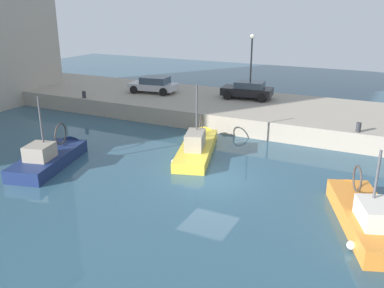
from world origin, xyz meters
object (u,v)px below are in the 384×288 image
(parked_car_silver, at_px, (154,84))
(quay_streetlamp, at_px, (251,56))
(mooring_bollard_mid, at_px, (359,127))
(mooring_bollard_north, at_px, (84,94))
(fishing_boat_yellow, at_px, (198,149))
(fishing_boat_orange, at_px, (362,220))
(fishing_boat_navy, at_px, (53,161))
(parked_car_black, at_px, (248,90))

(parked_car_silver, relative_size, quay_streetlamp, 0.84)
(mooring_bollard_mid, height_order, mooring_bollard_north, same)
(fishing_boat_yellow, relative_size, fishing_boat_orange, 1.07)
(fishing_boat_navy, distance_m, mooring_bollard_north, 10.90)
(fishing_boat_yellow, height_order, fishing_boat_navy, fishing_boat_yellow)
(mooring_bollard_north, bearing_deg, mooring_bollard_mid, -90.00)
(fishing_boat_yellow, distance_m, parked_car_silver, 11.64)
(fishing_boat_yellow, height_order, fishing_boat_orange, fishing_boat_yellow)
(parked_car_silver, bearing_deg, quay_streetlamp, -79.10)
(parked_car_black, bearing_deg, mooring_bollard_mid, -122.56)
(parked_car_silver, distance_m, mooring_bollard_north, 5.64)
(fishing_boat_navy, bearing_deg, fishing_boat_yellow, -50.24)
(fishing_boat_orange, distance_m, parked_car_silver, 21.61)
(mooring_bollard_mid, bearing_deg, fishing_boat_navy, 122.73)
(mooring_bollard_mid, bearing_deg, fishing_boat_yellow, 116.58)
(fishing_boat_orange, bearing_deg, mooring_bollard_mid, 7.53)
(parked_car_silver, xyz_separation_m, mooring_bollard_north, (-4.16, 3.79, -0.40))
(fishing_boat_navy, xyz_separation_m, quay_streetlamp, (14.89, -5.93, 4.34))
(mooring_bollard_north, bearing_deg, parked_car_silver, -42.37)
(fishing_boat_navy, distance_m, parked_car_silver, 13.64)
(fishing_boat_yellow, height_order, mooring_bollard_mid, fishing_boat_yellow)
(mooring_bollard_mid, xyz_separation_m, quay_streetlamp, (5.65, 8.45, 2.98))
(parked_car_black, distance_m, parked_car_silver, 7.75)
(fishing_boat_orange, xyz_separation_m, fishing_boat_navy, (-0.63, 15.52, -0.01))
(fishing_boat_yellow, relative_size, mooring_bollard_mid, 12.97)
(fishing_boat_navy, xyz_separation_m, parked_car_black, (14.71, -5.81, 1.78))
(fishing_boat_yellow, distance_m, quay_streetlamp, 10.67)
(fishing_boat_orange, relative_size, quay_streetlamp, 1.38)
(fishing_boat_yellow, distance_m, mooring_bollard_mid, 9.27)
(fishing_boat_orange, height_order, parked_car_silver, fishing_boat_orange)
(quay_streetlamp, bearing_deg, fishing_boat_orange, -146.09)
(parked_car_silver, bearing_deg, fishing_boat_orange, -126.35)
(fishing_boat_yellow, relative_size, quay_streetlamp, 1.48)
(fishing_boat_orange, relative_size, mooring_bollard_mid, 12.10)
(parked_car_black, distance_m, mooring_bollard_north, 12.68)
(parked_car_silver, xyz_separation_m, quay_streetlamp, (1.49, -7.76, 2.58))
(fishing_boat_yellow, bearing_deg, fishing_boat_navy, 129.76)
(fishing_boat_orange, relative_size, parked_car_black, 1.67)
(fishing_boat_orange, height_order, mooring_bollard_north, fishing_boat_orange)
(fishing_boat_orange, distance_m, mooring_bollard_north, 22.86)
(fishing_boat_yellow, bearing_deg, parked_car_black, 2.19)
(fishing_boat_orange, distance_m, parked_car_black, 17.19)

